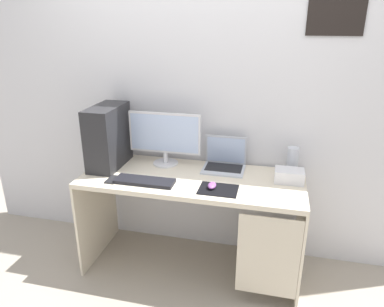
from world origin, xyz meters
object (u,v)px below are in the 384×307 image
(projector, at_px, (289,176))
(speaker, at_px, (292,160))
(monitor, at_px, (165,137))
(mouse_left, at_px, (212,185))
(cell_phone, at_px, (113,180))
(laptop, at_px, (224,162))
(keyboard, at_px, (145,181))
(pc_tower, at_px, (108,137))

(projector, bearing_deg, speaker, 82.87)
(monitor, distance_m, mouse_left, 0.59)
(speaker, xyz_separation_m, cell_phone, (-1.23, -0.43, -0.09))
(mouse_left, distance_m, cell_phone, 0.71)
(laptop, relative_size, mouse_left, 3.26)
(speaker, relative_size, keyboard, 0.47)
(projector, distance_m, mouse_left, 0.56)
(monitor, distance_m, speaker, 0.97)
(keyboard, bearing_deg, monitor, 83.90)
(pc_tower, relative_size, mouse_left, 4.89)
(monitor, height_order, cell_phone, monitor)
(monitor, distance_m, projector, 0.96)
(monitor, distance_m, cell_phone, 0.51)
(pc_tower, relative_size, projector, 2.35)
(laptop, distance_m, keyboard, 0.63)
(pc_tower, distance_m, mouse_left, 0.90)
(keyboard, distance_m, mouse_left, 0.47)
(keyboard, xyz_separation_m, cell_phone, (-0.24, -0.02, -0.01))
(cell_phone, bearing_deg, projector, 12.41)
(cell_phone, bearing_deg, speaker, 19.10)
(keyboard, relative_size, cell_phone, 3.23)
(speaker, relative_size, mouse_left, 2.08)
(laptop, bearing_deg, cell_phone, -151.49)
(speaker, bearing_deg, pc_tower, -172.71)
(mouse_left, bearing_deg, pc_tower, 165.63)
(pc_tower, bearing_deg, cell_phone, -61.68)
(pc_tower, relative_size, cell_phone, 3.61)
(pc_tower, bearing_deg, speaker, 7.29)
(projector, xyz_separation_m, cell_phone, (-1.21, -0.27, -0.04))
(projector, height_order, keyboard, projector)
(keyboard, bearing_deg, mouse_left, 2.42)
(laptop, xyz_separation_m, mouse_left, (-0.03, -0.36, -0.03))
(monitor, relative_size, laptop, 1.80)
(pc_tower, bearing_deg, monitor, 16.53)
(monitor, relative_size, cell_phone, 4.33)
(pc_tower, xyz_separation_m, mouse_left, (0.84, -0.22, -0.21))
(pc_tower, height_order, cell_phone, pc_tower)
(laptop, xyz_separation_m, speaker, (0.50, 0.03, 0.05))
(speaker, distance_m, projector, 0.17)
(laptop, relative_size, keyboard, 0.75)
(monitor, relative_size, mouse_left, 5.86)
(speaker, bearing_deg, projector, -97.13)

